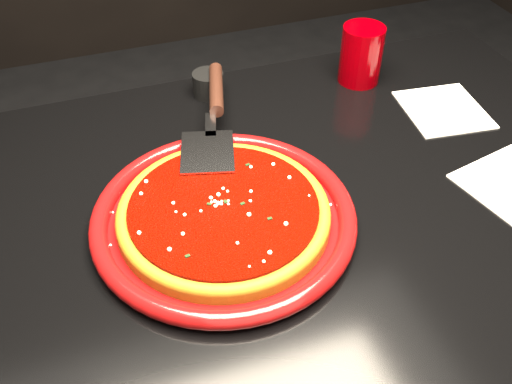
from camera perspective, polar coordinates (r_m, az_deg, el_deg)
table at (r=1.17m, az=2.42°, el=-14.53°), size 1.20×0.80×0.75m
plate at (r=0.83m, az=-3.22°, el=-2.52°), size 0.51×0.51×0.03m
pizza_crust at (r=0.83m, az=-3.23°, el=-2.30°), size 0.41×0.41×0.02m
pizza_crust_rim at (r=0.82m, az=-3.26°, el=-1.92°), size 0.41×0.41×0.02m
pizza_sauce at (r=0.82m, az=-3.27°, el=-1.64°), size 0.36×0.36×0.01m
parmesan_dusting at (r=0.81m, az=-3.29°, el=-1.25°), size 0.27×0.27×0.01m
basil_flecks at (r=0.81m, az=-3.29°, el=-1.30°), size 0.24×0.24×0.00m
pizza_server at (r=0.97m, az=-4.27°, el=7.68°), size 0.19×0.37×0.03m
cup at (r=1.15m, az=10.47°, el=13.36°), size 0.10×0.10×0.11m
napkin_b at (r=1.12m, az=18.24°, el=7.84°), size 0.16×0.17×0.00m
ramekin at (r=1.11m, az=-4.80°, el=10.71°), size 0.06×0.06×0.05m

